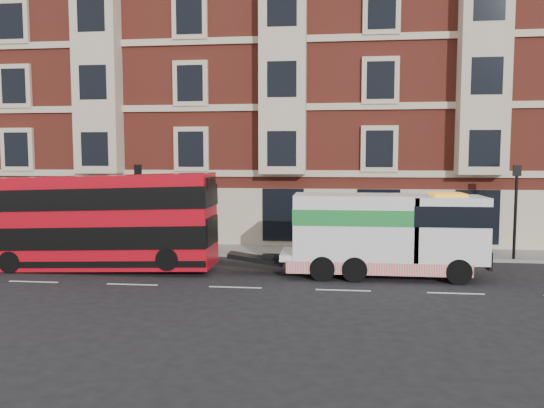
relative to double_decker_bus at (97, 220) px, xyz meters
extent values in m
plane|color=black|center=(6.45, -2.44, -2.16)|extent=(120.00, 120.00, 0.00)
cube|color=slate|center=(6.45, 5.06, -2.08)|extent=(90.00, 3.00, 0.15)
cube|color=maroon|center=(6.95, 12.56, 6.84)|extent=(45.00, 12.00, 18.00)
cylinder|color=black|center=(0.45, 3.76, -0.01)|extent=(0.14, 0.14, 4.00)
cube|color=black|center=(0.45, 3.76, 2.09)|extent=(0.35, 0.15, 0.50)
cylinder|color=black|center=(18.45, 3.76, -0.01)|extent=(0.14, 0.14, 4.00)
cube|color=black|center=(18.45, 3.76, 2.09)|extent=(0.35, 0.15, 0.50)
cube|color=#B60A17|center=(0.00, 0.00, -0.05)|extent=(10.03, 2.24, 3.94)
cube|color=black|center=(0.00, 0.00, -0.64)|extent=(10.07, 2.30, 0.94)
cube|color=black|center=(0.00, 0.00, 0.98)|extent=(10.07, 2.30, 0.90)
cylinder|color=black|center=(-3.40, -1.01, -1.69)|extent=(0.93, 0.29, 0.93)
cylinder|color=black|center=(-3.40, 1.01, -1.69)|extent=(0.93, 0.29, 0.93)
cylinder|color=black|center=(3.40, -1.01, -1.43)|extent=(0.93, 0.29, 0.93)
cylinder|color=black|center=(3.40, 1.01, -1.43)|extent=(0.93, 0.29, 0.93)
cube|color=silver|center=(12.00, 0.00, -1.31)|extent=(8.06, 2.06, 0.27)
cube|color=silver|center=(14.60, 0.00, -0.14)|extent=(2.87, 2.24, 2.60)
cube|color=silver|center=(10.93, 0.00, -0.10)|extent=(4.84, 2.24, 2.60)
cube|color=#1B7D2F|center=(10.93, 0.00, 0.35)|extent=(4.88, 2.28, 0.63)
cube|color=red|center=(11.82, 0.00, -1.62)|extent=(7.17, 2.30, 0.49)
cylinder|color=black|center=(14.87, -1.01, -1.67)|extent=(0.99, 0.31, 0.99)
cylinder|color=black|center=(14.87, 1.01, -1.67)|extent=(0.99, 0.31, 0.99)
cylinder|color=black|center=(10.93, -1.01, -1.67)|extent=(0.99, 0.36, 0.99)
cylinder|color=black|center=(10.93, 1.01, -1.67)|extent=(0.99, 0.36, 0.99)
cylinder|color=black|center=(9.67, -1.01, -1.67)|extent=(0.99, 0.36, 0.99)
cylinder|color=black|center=(9.67, 1.01, -1.67)|extent=(0.99, 0.36, 0.99)
imported|color=#181F30|center=(-4.18, 3.76, -1.24)|extent=(0.67, 0.63, 1.54)
camera|label=1|loc=(9.99, -21.63, 2.68)|focal=35.00mm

